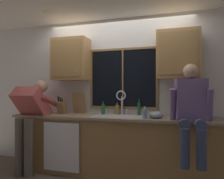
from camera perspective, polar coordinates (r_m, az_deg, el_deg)
The scene contains 24 objects.
back_wall at distance 3.75m, azimuth 1.72°, elevation -0.95°, with size 5.61×0.12×2.55m, color silver.
ceiling_downlight_left at distance 3.74m, azimuth -16.39°, elevation 18.84°, with size 0.14×0.14×0.01m, color #FFEAB2.
window_glass at distance 3.67m, azimuth 2.88°, elevation 2.94°, with size 1.10×0.02×0.95m, color black.
window_frame_top at distance 3.72m, azimuth 2.84°, elevation 10.55°, with size 1.17×0.02×0.04m, color olive.
window_frame_bottom at distance 3.66m, azimuth 2.84°, elevation -4.77°, with size 1.17×0.02×0.04m, color olive.
window_frame_left at distance 3.83m, azimuth -5.43°, elevation 2.80°, with size 0.04×0.02×0.95m, color olive.
window_frame_right at distance 3.56m, azimuth 11.75°, elevation 3.03°, with size 0.04×0.02×0.95m, color olive.
window_mullion_center at distance 3.65m, azimuth 2.84°, elevation 2.95°, with size 0.02×0.02×0.95m, color olive.
lower_cabinet_run at distance 3.53m, azimuth 0.21°, elevation -14.73°, with size 3.21×0.58×0.88m, color #A07744.
countertop at distance 3.42m, azimuth 0.11°, elevation -7.33°, with size 3.27×0.62×0.04m, color gray.
dishwasher_front at distance 3.52m, azimuth -13.22°, elevation -14.47°, with size 0.60×0.02×0.74m, color white.
upper_cabinet_left at distance 3.86m, azimuth -10.79°, elevation 7.78°, with size 0.62×0.36×0.72m.
upper_cabinet_right at distance 3.43m, azimuth 16.98°, elevation 8.77°, with size 0.62×0.36×0.72m.
sink at distance 3.42m, azimuth 1.70°, elevation -8.66°, with size 0.80×0.46×0.21m.
faucet at distance 3.55m, azimuth 2.57°, elevation -2.64°, with size 0.18×0.09×0.40m.
person_standing at distance 3.76m, azimuth -20.48°, elevation -6.08°, with size 0.53×0.71×1.50m.
person_sitting_on_counter at distance 3.01m, azimuth 20.10°, elevation -4.41°, with size 0.54×0.64×1.26m.
knife_block at distance 3.85m, azimuth -13.08°, elevation -4.60°, with size 0.12×0.18×0.32m.
cutting_board at distance 3.85m, azimuth -8.63°, elevation -3.53°, with size 0.23×0.02×0.37m, color #997047.
mixing_bowl at distance 3.22m, azimuth 11.53°, elevation -6.57°, with size 0.21×0.21×0.11m, color #8C99A8.
soap_dispenser at distance 3.11m, azimuth 8.62°, elevation -6.40°, with size 0.06×0.07×0.18m.
bottle_green_glass at distance 3.54m, azimuth 7.10°, elevation -4.98°, with size 0.05×0.05×0.27m.
bottle_tall_clear at distance 3.63m, azimuth 1.41°, elevation -5.26°, with size 0.07×0.07×0.21m.
bottle_amber_small at distance 3.64m, azimuth -2.32°, elevation -5.15°, with size 0.06×0.06×0.22m.
Camera 1 is at (0.97, -3.56, 1.33)m, focal length 34.77 mm.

